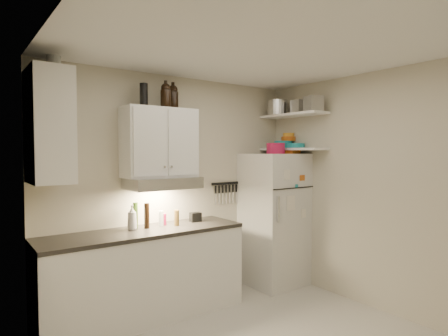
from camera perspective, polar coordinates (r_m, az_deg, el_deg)
ceiling at (r=3.31m, az=6.02°, el=17.96°), size 3.20×3.00×0.02m
back_wall at (r=4.45m, az=-7.27°, el=-3.02°), size 3.20×0.02×2.60m
left_wall at (r=2.46m, az=-23.41°, el=-7.70°), size 0.02×3.00×2.60m
right_wall at (r=4.45m, az=21.48°, el=-3.17°), size 0.02×3.00×2.60m
base_cabinet at (r=4.11m, az=-12.01°, el=-15.80°), size 2.10×0.60×0.88m
countertop at (r=3.99m, az=-12.07°, el=-9.51°), size 2.10×0.62×0.04m
upper_cabinet at (r=4.13m, az=-9.78°, el=3.83°), size 0.80×0.33×0.75m
side_cabinet at (r=3.64m, az=-25.10°, el=5.78°), size 0.33×0.55×1.00m
range_hood at (r=4.09m, az=-9.33°, el=-2.26°), size 0.76×0.46×0.12m
fridge at (r=4.97m, az=7.62°, el=-7.68°), size 0.70×0.68×1.70m
shelf_hi at (r=4.96m, az=10.49°, el=7.94°), size 0.30×0.95×0.03m
shelf_lo at (r=4.94m, az=10.45°, el=2.85°), size 0.30×0.95×0.03m
knife_strip at (r=4.80m, az=0.21°, el=-2.36°), size 0.42×0.02×0.03m
dutch_oven at (r=4.74m, az=7.88°, el=2.97°), size 0.28×0.28×0.13m
book_stack at (r=4.92m, az=9.96°, el=2.59°), size 0.20×0.24×0.07m
spice_jar at (r=4.91m, az=8.77°, el=2.71°), size 0.07×0.07×0.09m
stock_pot at (r=5.08m, az=8.15°, el=9.09°), size 0.35×0.35×0.19m
tin_a at (r=4.96m, az=11.42°, el=9.11°), size 0.18×0.17×0.17m
tin_b at (r=4.68m, az=13.47°, el=9.52°), size 0.22×0.22×0.18m
bowl_teal at (r=5.13m, az=9.00°, el=3.55°), size 0.24×0.24×0.10m
bowl_orange at (r=5.14m, az=9.80°, el=4.40°), size 0.19×0.19×0.06m
bowl_yellow at (r=5.14m, az=9.80°, el=5.00°), size 0.15×0.15×0.05m
plates at (r=4.98m, az=10.81°, el=3.36°), size 0.30×0.30×0.06m
growler_a at (r=4.12m, az=-8.87°, el=10.92°), size 0.14×0.14×0.26m
growler_b at (r=4.33m, az=-7.78°, el=10.65°), size 0.14×0.14×0.29m
thermos_a at (r=4.10m, az=-12.12°, el=10.81°), size 0.10×0.10×0.25m
thermos_b at (r=4.03m, az=-12.15°, el=10.59°), size 0.08×0.08×0.20m
side_jar at (r=3.86m, az=-24.51°, el=14.32°), size 0.14×0.14×0.16m
soap_bottle at (r=3.99m, az=-13.83°, el=-7.14°), size 0.13×0.13×0.29m
pepper_mill at (r=4.14m, az=-7.23°, el=-7.54°), size 0.07×0.07×0.17m
oil_bottle at (r=4.07m, az=-13.35°, el=-7.04°), size 0.07×0.07×0.27m
vinegar_bottle at (r=4.05m, az=-11.69°, el=-7.12°), size 0.06×0.06×0.27m
clear_bottle at (r=4.17m, az=-9.56°, el=-7.57°), size 0.07×0.07×0.16m
red_jar at (r=4.20m, az=-9.20°, el=-7.74°), size 0.08×0.08×0.12m
caddy at (r=4.36m, az=-4.37°, el=-7.47°), size 0.13×0.10×0.10m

